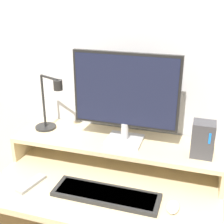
{
  "coord_description": "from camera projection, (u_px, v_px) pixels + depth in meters",
  "views": [
    {
      "loc": [
        0.4,
        -0.86,
        1.62
      ],
      "look_at": [
        0.02,
        0.35,
        1.1
      ],
      "focal_mm": 50.0,
      "sensor_mm": 36.0,
      "label": 1
    }
  ],
  "objects": [
    {
      "name": "wall_back",
      "position": [
        127.0,
        62.0,
        1.6
      ],
      "size": [
        6.0,
        0.05,
        2.5
      ],
      "color": "silver",
      "rests_on": "ground_plane"
    },
    {
      "name": "desk",
      "position": [
        107.0,
        220.0,
        1.57
      ],
      "size": [
        1.05,
        0.63,
        0.75
      ],
      "color": "beige",
      "rests_on": "ground_plane"
    },
    {
      "name": "monitor_shelf",
      "position": [
        117.0,
        144.0,
        1.58
      ],
      "size": [
        1.05,
        0.3,
        0.14
      ],
      "color": "beige",
      "rests_on": "desk"
    },
    {
      "name": "monitor",
      "position": [
        125.0,
        95.0,
        1.46
      ],
      "size": [
        0.51,
        0.15,
        0.45
      ],
      "color": "#BCBCC1",
      "rests_on": "monitor_shelf"
    },
    {
      "name": "desk_lamp",
      "position": [
        49.0,
        108.0,
        1.63
      ],
      "size": [
        0.2,
        0.13,
        0.3
      ],
      "color": "black",
      "rests_on": "monitor_shelf"
    },
    {
      "name": "router_dock",
      "position": [
        203.0,
        139.0,
        1.4
      ],
      "size": [
        0.1,
        0.09,
        0.17
      ],
      "color": "#3D3D42",
      "rests_on": "monitor_shelf"
    },
    {
      "name": "keyboard",
      "position": [
        106.0,
        195.0,
        1.37
      ],
      "size": [
        0.47,
        0.14,
        0.02
      ],
      "color": "#282828",
      "rests_on": "desk"
    },
    {
      "name": "mouse",
      "position": [
        173.0,
        207.0,
        1.28
      ],
      "size": [
        0.05,
        0.09,
        0.03
      ],
      "color": "white",
      "rests_on": "desk"
    },
    {
      "name": "remote_control",
      "position": [
        31.0,
        184.0,
        1.45
      ],
      "size": [
        0.08,
        0.16,
        0.02
      ],
      "color": "#99999E",
      "rests_on": "desk"
    }
  ]
}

